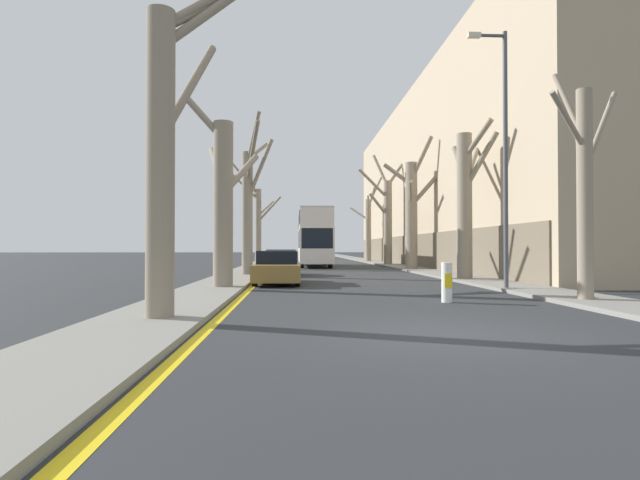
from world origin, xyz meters
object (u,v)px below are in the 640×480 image
Objects in this scene: parked_car_0 at (277,268)px; lamp_post at (503,147)px; traffic_bollard at (447,282)px; parked_car_1 at (281,263)px; street_tree_right_1 at (466,199)px; street_tree_left_0 at (172,135)px; street_tree_left_1 at (223,198)px; street_tree_right_2 at (412,210)px; street_tree_left_3 at (257,221)px; street_tree_left_2 at (249,203)px; street_tree_right_3 at (387,217)px; double_decker_bus at (314,235)px; street_tree_right_4 at (368,226)px; street_tree_right_0 at (584,183)px.

lamp_post is (7.98, -3.97, 4.36)m from parked_car_0.
parked_car_1 is at bearing 109.75° from traffic_bollard.
street_tree_right_1 is at bearing 84.50° from lamp_post.
street_tree_left_0 is at bearing -96.18° from parked_car_1.
street_tree_left_1 is at bearing 145.42° from traffic_bollard.
street_tree_right_1 is 10.41m from street_tree_right_2.
street_tree_left_3 is at bearing 107.74° from traffic_bollard.
street_tree_left_2 is (0.21, 7.93, 0.52)m from street_tree_left_1.
street_tree_right_3 is at bearing 71.76° from street_tree_left_0.
double_decker_bus is 19.24m from parked_car_0.
street_tree_left_1 is 0.80× the size of street_tree_right_4.
street_tree_right_2 reaches higher than street_tree_right_0.
traffic_bollard is (-3.58, -38.31, -3.25)m from street_tree_right_4.
street_tree_right_0 is at bearing -58.31° from parked_car_1.
street_tree_left_2 is 0.96× the size of street_tree_right_2.
street_tree_left_3 is (-0.18, 8.54, -0.47)m from street_tree_left_2.
lamp_post is (9.84, -17.75, 1.66)m from street_tree_left_3.
street_tree_right_0 is 16.67m from parked_car_1.
parked_car_1 is at bearing -100.34° from double_decker_bus.
parked_car_0 is (-8.49, -30.93, -3.15)m from street_tree_right_4.
lamp_post is at bearing -52.12° from parked_car_1.
street_tree_left_1 is 0.67× the size of double_decker_bus.
traffic_bollard is (-3.58, -8.64, -3.15)m from street_tree_right_1.
street_tree_left_3 is at bearing 97.68° from parked_car_0.
parked_car_1 is (-2.32, -12.71, -1.86)m from double_decker_bus.
street_tree_left_1 is at bearing -100.97° from double_decker_bus.
parked_car_1 is (-8.52, -5.37, -3.32)m from street_tree_right_2.
street_tree_right_0 reaches higher than double_decker_bus.
street_tree_right_3 is (0.07, 19.67, 0.44)m from street_tree_right_1.
street_tree_left_3 is at bearing -121.12° from street_tree_right_4.
street_tree_right_1 is (10.17, -3.98, -0.12)m from street_tree_left_2.
street_tree_left_1 is 35.19m from street_tree_right_4.
street_tree_right_3 is at bearing 59.67° from parked_car_1.
street_tree_left_1 is at bearing 154.54° from street_tree_right_0.
street_tree_right_0 is 0.77× the size of street_tree_right_2.
street_tree_left_2 reaches higher than traffic_bollard.
street_tree_right_3 reaches higher than street_tree_left_2.
street_tree_right_3 is at bearing 89.79° from street_tree_right_1.
parked_car_0 is 1.16× the size of parked_car_1.
street_tree_right_0 is 0.77× the size of street_tree_right_4.
double_decker_bus is (4.15, 29.60, -1.32)m from street_tree_left_0.
street_tree_right_4 is (-0.03, 19.26, -0.18)m from street_tree_right_2.
traffic_bollard is at bearing -112.49° from street_tree_right_1.
street_tree_right_1 is 5.41m from lamp_post.
street_tree_left_1 is 0.99× the size of street_tree_right_1.
parked_car_1 is at bearing 78.14° from street_tree_left_1.
street_tree_left_1 is 0.92× the size of street_tree_left_3.
street_tree_right_2 is at bearing -11.53° from street_tree_left_3.
street_tree_right_1 is 0.68× the size of double_decker_bus.
street_tree_left_0 reaches higher than parked_car_1.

